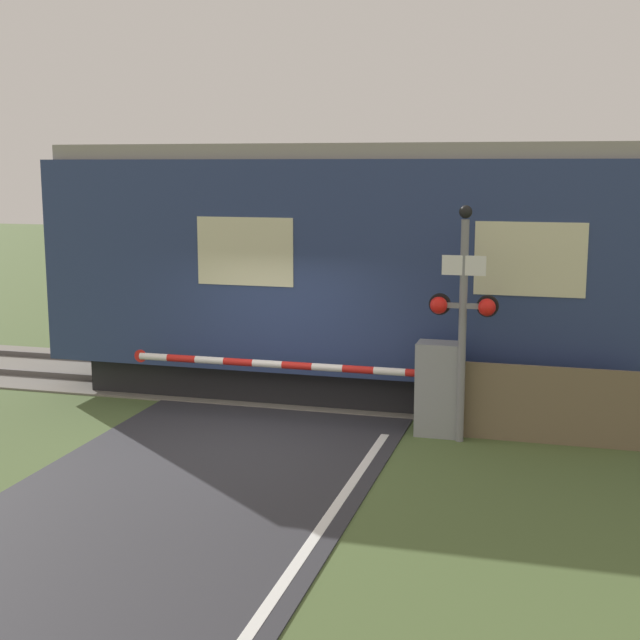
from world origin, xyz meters
TOP-DOWN VIEW (x-y plane):
  - ground_plane at (0.00, 0.00)m, footprint 80.00×80.00m
  - track_bed at (0.00, 3.48)m, footprint 36.00×3.20m
  - train at (3.74, 3.48)m, footprint 15.72×3.20m
  - crossing_barrier at (2.22, 1.28)m, footprint 5.07×0.44m
  - signal_post at (2.90, 1.04)m, footprint 0.96×0.26m
  - roadside_fence at (4.06, 1.26)m, footprint 2.53×0.06m

SIDE VIEW (x-z plane):
  - ground_plane at x=0.00m, z-range 0.00..0.00m
  - track_bed at x=0.00m, z-range -0.04..0.09m
  - roadside_fence at x=4.06m, z-range 0.00..1.10m
  - crossing_barrier at x=2.22m, z-range 0.03..1.38m
  - signal_post at x=2.90m, z-range 0.23..3.54m
  - train at x=3.74m, z-range 0.05..4.21m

